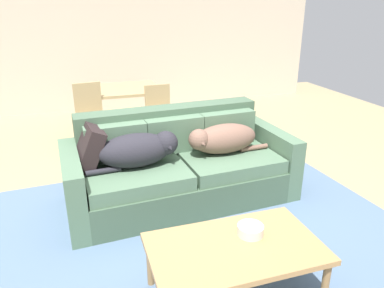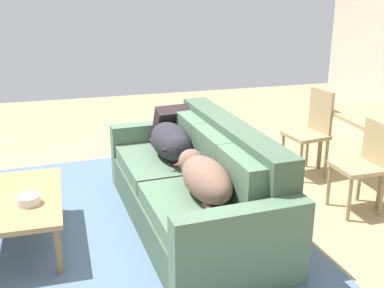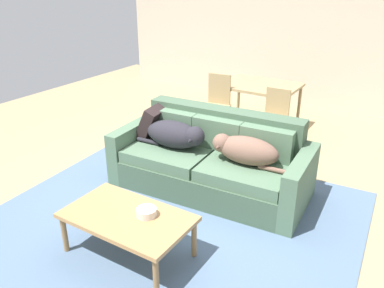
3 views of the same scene
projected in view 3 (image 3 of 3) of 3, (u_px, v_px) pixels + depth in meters
ground_plane at (193, 189)px, 4.76m from camera, size 10.00×10.00×0.00m
back_partition at (307, 33)px, 7.32m from camera, size 8.00×0.12×2.70m
area_rug at (173, 220)px, 4.18m from camera, size 3.88×3.41×0.01m
couch at (212, 161)px, 4.69m from camera, size 2.34×1.14×0.91m
dog_on_left_cushion at (176, 135)px, 4.67m from camera, size 0.89×0.39×0.32m
dog_on_right_cushion at (244, 150)px, 4.30m from camera, size 0.88×0.38×0.31m
throw_pillow_by_left_arm at (152, 122)px, 4.99m from camera, size 0.35×0.45×0.44m
coffee_table at (127, 219)px, 3.53m from camera, size 1.15×0.67×0.43m
bowl_on_coffee_table at (146, 212)px, 3.49m from camera, size 0.18×0.18×0.07m
dining_table at (259, 89)px, 6.38m from camera, size 1.21×0.92×0.74m
dining_chair_near_left at (217, 102)px, 6.19m from camera, size 0.45×0.45×0.96m
dining_chair_near_right at (274, 115)px, 5.76m from camera, size 0.41×0.41×0.86m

